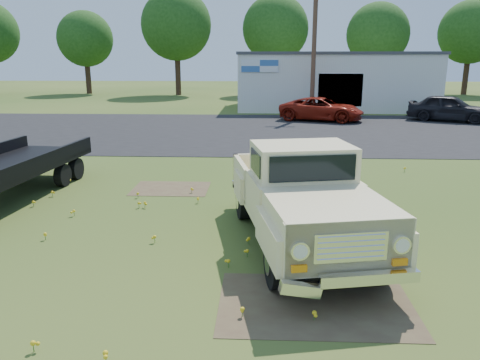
% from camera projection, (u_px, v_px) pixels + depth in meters
% --- Properties ---
extents(ground, '(140.00, 140.00, 0.00)m').
position_uv_depth(ground, '(231.00, 233.00, 10.24)').
color(ground, '#2C4917').
rests_on(ground, ground).
extents(asphalt_lot, '(90.00, 14.00, 0.02)m').
position_uv_depth(asphalt_lot, '(249.00, 131.00, 24.74)').
color(asphalt_lot, black).
rests_on(asphalt_lot, ground).
extents(dirt_patch_a, '(3.00, 2.00, 0.01)m').
position_uv_depth(dirt_patch_a, '(315.00, 304.00, 7.28)').
color(dirt_patch_a, brown).
rests_on(dirt_patch_a, ground).
extents(dirt_patch_b, '(2.20, 1.60, 0.01)m').
position_uv_depth(dirt_patch_b, '(171.00, 189.00, 13.71)').
color(dirt_patch_b, brown).
rests_on(dirt_patch_b, ground).
extents(commercial_building, '(14.20, 8.20, 4.15)m').
position_uv_depth(commercial_building, '(332.00, 80.00, 35.54)').
color(commercial_building, silver).
rests_on(commercial_building, ground).
extents(utility_pole_mid, '(1.60, 0.30, 9.00)m').
position_uv_depth(utility_pole_mid, '(314.00, 44.00, 30.17)').
color(utility_pole_mid, '#4C3123').
rests_on(utility_pole_mid, ground).
extents(treeline_b, '(5.76, 5.76, 8.57)m').
position_uv_depth(treeline_b, '(85.00, 39.00, 49.22)').
color(treeline_b, '#362218').
rests_on(treeline_b, ground).
extents(treeline_c, '(7.04, 7.04, 10.47)m').
position_uv_depth(treeline_c, '(176.00, 25.00, 47.02)').
color(treeline_c, '#362218').
rests_on(treeline_c, ground).
extents(treeline_d, '(6.72, 6.72, 10.00)m').
position_uv_depth(treeline_d, '(276.00, 29.00, 47.63)').
color(treeline_d, '#362218').
rests_on(treeline_d, ground).
extents(treeline_e, '(6.08, 6.08, 9.04)m').
position_uv_depth(treeline_e, '(378.00, 34.00, 45.91)').
color(treeline_e, '#362218').
rests_on(treeline_e, ground).
extents(treeline_f, '(6.40, 6.40, 9.52)m').
position_uv_depth(treeline_f, '(471.00, 32.00, 47.81)').
color(treeline_f, '#362218').
rests_on(treeline_f, ground).
extents(vintage_pickup_truck, '(3.29, 6.09, 2.09)m').
position_uv_depth(vintage_pickup_truck, '(301.00, 195.00, 9.37)').
color(vintage_pickup_truck, beige).
rests_on(vintage_pickup_truck, ground).
extents(red_pickup, '(5.50, 3.81, 1.40)m').
position_uv_depth(red_pickup, '(322.00, 109.00, 28.40)').
color(red_pickup, maroon).
rests_on(red_pickup, ground).
extents(dark_sedan, '(5.04, 3.80, 1.60)m').
position_uv_depth(dark_sedan, '(449.00, 108.00, 28.11)').
color(dark_sedan, black).
rests_on(dark_sedan, ground).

